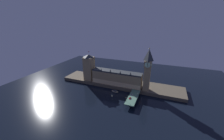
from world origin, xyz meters
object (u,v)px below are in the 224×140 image
(clock_tower, at_px, (148,69))
(street_lamp_near, at_px, (126,99))
(car_northbound_lead, at_px, (132,95))
(car_northbound_trail, at_px, (130,98))
(victoria_tower, at_px, (89,67))
(boat_upstream, at_px, (115,91))
(street_lamp_mid, at_px, (137,95))
(pedestrian_far_rail, at_px, (132,91))
(street_lamp_far, at_px, (131,89))

(clock_tower, relative_size, street_lamp_near, 11.09)
(car_northbound_lead, relative_size, car_northbound_trail, 0.98)
(victoria_tower, bearing_deg, boat_upstream, -18.70)
(car_northbound_lead, relative_size, street_lamp_mid, 0.60)
(street_lamp_near, bearing_deg, street_lamp_mid, 49.47)
(street_lamp_near, distance_m, boat_upstream, 41.30)
(boat_upstream, bearing_deg, victoria_tower, 161.30)
(street_lamp_near, bearing_deg, clock_tower, 66.49)
(pedestrian_far_rail, distance_m, street_lamp_far, 3.38)
(street_lamp_far, height_order, boat_upstream, street_lamp_far)
(pedestrian_far_rail, bearing_deg, victoria_tower, 167.19)
(boat_upstream, bearing_deg, clock_tower, 19.22)
(car_northbound_lead, bearing_deg, clock_tower, 58.37)
(clock_tower, height_order, street_lamp_mid, clock_tower)
(victoria_tower, xyz_separation_m, street_lamp_far, (87.25, -20.14, -19.11))
(car_northbound_lead, distance_m, street_lamp_near, 19.47)
(street_lamp_mid, bearing_deg, car_northbound_trail, -145.91)
(car_northbound_lead, xyz_separation_m, street_lamp_mid, (9.24, -4.19, 3.88))
(car_northbound_trail, relative_size, street_lamp_far, 0.67)
(clock_tower, relative_size, boat_upstream, 5.39)
(victoria_tower, relative_size, street_lamp_far, 8.13)
(street_lamp_mid, bearing_deg, boat_upstream, 159.94)
(car_northbound_lead, distance_m, boat_upstream, 33.15)
(pedestrian_far_rail, relative_size, boat_upstream, 0.13)
(victoria_tower, bearing_deg, pedestrian_far_rail, -12.81)
(pedestrian_far_rail, bearing_deg, car_northbound_trail, -82.08)
(clock_tower, relative_size, victoria_tower, 1.26)
(pedestrian_far_rail, relative_size, street_lamp_far, 0.24)
(victoria_tower, distance_m, pedestrian_far_rail, 92.65)
(car_northbound_lead, bearing_deg, street_lamp_mid, -24.40)
(victoria_tower, xyz_separation_m, street_lamp_mid, (99.84, -34.86, -18.74))
(street_lamp_mid, height_order, street_lamp_far, street_lamp_mid)
(clock_tower, bearing_deg, car_northbound_lead, -121.63)
(street_lamp_near, relative_size, street_lamp_mid, 0.85)
(street_lamp_near, xyz_separation_m, boat_upstream, (-27.51, 29.36, -9.35))
(street_lamp_near, bearing_deg, street_lamp_far, 90.00)
(clock_tower, height_order, street_lamp_near, clock_tower)
(clock_tower, distance_m, car_northbound_lead, 47.00)
(victoria_tower, relative_size, pedestrian_far_rail, 33.55)
(street_lamp_mid, bearing_deg, victoria_tower, 160.75)
(clock_tower, distance_m, street_lamp_mid, 44.47)
(street_lamp_near, distance_m, street_lamp_far, 29.44)
(car_northbound_lead, bearing_deg, pedestrian_far_rail, 105.33)
(car_northbound_lead, relative_size, boat_upstream, 0.34)
(street_lamp_far, bearing_deg, clock_tower, 39.51)
(car_northbound_lead, height_order, street_lamp_near, street_lamp_near)
(clock_tower, xyz_separation_m, car_northbound_lead, (-16.63, -27.00, -34.70))
(boat_upstream, bearing_deg, car_northbound_lead, -18.70)
(car_northbound_lead, distance_m, street_lamp_far, 11.59)
(car_northbound_trail, distance_m, street_lamp_near, 9.66)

